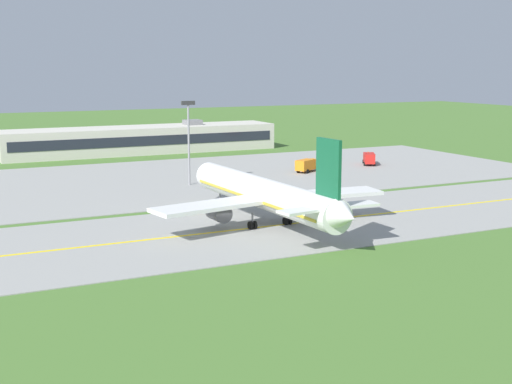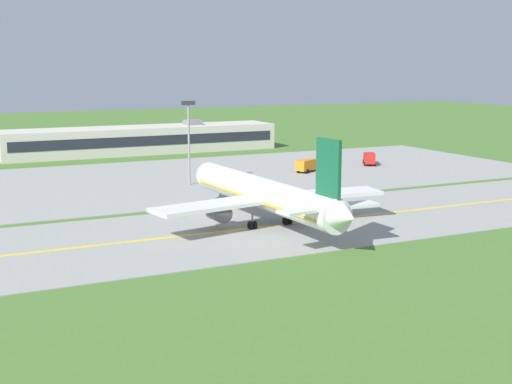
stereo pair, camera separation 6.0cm
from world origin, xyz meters
The scene contains 10 objects.
ground_plane centered at (0.00, 0.00, 0.00)m, with size 500.00×500.00×0.00m, color #47702D.
taxiway_strip centered at (0.00, 0.00, 0.05)m, with size 240.00×28.00×0.10m, color gray.
apron_pad centered at (10.00, 42.00, 0.05)m, with size 140.00×52.00×0.10m, color gray.
taxiway_centreline centered at (0.00, 0.00, 0.11)m, with size 220.00×0.60×0.01m, color yellow.
airplane_lead centered at (6.12, 1.27, 4.13)m, with size 32.49×39.62×12.70m.
service_truck_fuel centered at (50.98, 41.59, 1.53)m, with size 4.80×6.21×2.60m.
service_truck_catering centered at (34.20, 38.46, 1.53)m, with size 6.26×4.62×2.60m.
terminal_building centered at (14.17, 83.35, 3.16)m, with size 65.60×12.41×7.48m.
apron_light_mast centered at (8.10, 34.61, 9.33)m, with size 2.40×0.50×14.70m.
traffic_cone_near_edge centered at (0.69, 11.01, 0.30)m, with size 0.44×0.44×0.60m, color orange.
Camera 1 is at (-33.51, -77.76, 20.51)m, focal length 48.45 mm.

